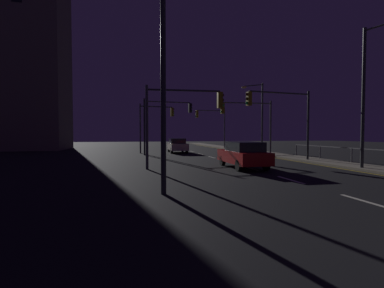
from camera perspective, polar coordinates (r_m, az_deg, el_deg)
name	(u,v)px	position (r m, az deg, el deg)	size (l,w,h in m)	color
ground_plane	(225,161)	(20.38, 7.06, -3.63)	(112.00, 112.00, 0.00)	black
sidewalk_right	(303,159)	(23.37, 22.32, -2.87)	(2.32, 77.00, 0.14)	gray
lane_markings_center	(212,157)	(23.69, 4.22, -2.81)	(0.14, 50.00, 0.01)	silver
lane_edge_line	(258,155)	(26.96, 13.75, -2.28)	(0.14, 53.00, 0.01)	gold
car	(243,154)	(16.42, 10.74, -2.15)	(1.87, 4.42, 1.57)	#B71414
car_oncoming	(177,145)	(29.79, -3.12, -0.25)	(1.93, 4.44, 1.57)	beige
traffic_light_far_right	(248,116)	(25.22, 11.75, 5.86)	(4.96, 0.42, 4.98)	#4C4C51
traffic_light_far_center	(166,115)	(26.91, -5.51, 6.06)	(4.92, 0.64, 5.46)	#2D3033
traffic_light_far_left	(212,120)	(37.56, 4.26, 5.04)	(4.42, 0.71, 5.41)	#4C4C51
traffic_light_near_right	(156,119)	(29.43, -7.71, 5.31)	(3.80, 0.78, 5.25)	#4C4C51
traffic_light_overhead_east	(281,109)	(20.48, 18.32, 6.96)	(5.30, 0.75, 5.09)	#2D3033
traffic_light_mid_right	(183,110)	(15.87, -1.88, 7.24)	(4.63, 0.53, 4.83)	#4C4C51
street_lamp_across_street	(259,111)	(29.64, 13.89, 6.88)	(1.85, 1.69, 7.25)	#38383D
street_lamp_far_end	(166,55)	(9.04, -5.46, 18.17)	(0.67, 2.29, 7.49)	#2D3033
street_lamp_corner	(371,83)	(18.01, 33.59, 10.69)	(0.99, 2.24, 7.79)	#2D3033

